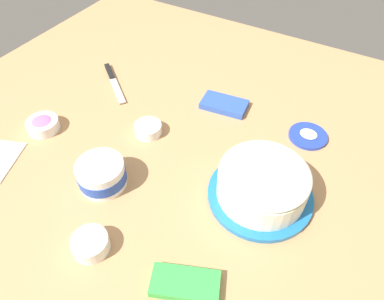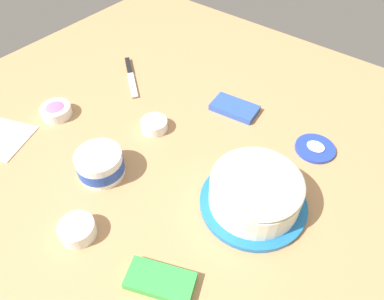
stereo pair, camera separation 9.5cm
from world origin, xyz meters
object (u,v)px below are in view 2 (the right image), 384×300
at_px(frosted_cake, 255,192).
at_px(sprinkle_bowl_pink, 56,110).
at_px(frosting_tub, 100,164).
at_px(candy_box_lower, 234,108).
at_px(spreading_knife, 130,73).
at_px(frosting_tub_lid, 315,148).
at_px(paper_napkin, 1,138).
at_px(sprinkle_bowl_orange, 154,125).
at_px(sprinkle_bowl_green, 77,230).
at_px(candy_box_upper, 160,281).

xyz_separation_m(frosted_cake, sprinkle_bowl_pink, (0.66, 0.09, -0.03)).
bearing_deg(frosted_cake, sprinkle_bowl_pink, 8.03).
relative_size(frosting_tub, candy_box_lower, 0.86).
height_order(frosted_cake, frosting_tub, frosted_cake).
distance_m(spreading_knife, sprinkle_bowl_pink, 0.30).
bearing_deg(frosting_tub_lid, sprinkle_bowl_pink, 27.42).
distance_m(spreading_knife, paper_napkin, 0.47).
bearing_deg(sprinkle_bowl_orange, frosting_tub, 91.79).
bearing_deg(sprinkle_bowl_pink, frosting_tub, 166.25).
xyz_separation_m(frosting_tub_lid, sprinkle_bowl_green, (0.31, 0.59, 0.01)).
xyz_separation_m(frosting_tub, sprinkle_bowl_orange, (0.01, -0.21, -0.02)).
height_order(frosting_tub, candy_box_upper, frosting_tub).
relative_size(frosted_cake, paper_napkin, 1.76).
bearing_deg(sprinkle_bowl_orange, frosted_cake, 172.41).
height_order(frosted_cake, spreading_knife, frosted_cake).
height_order(frosted_cake, sprinkle_bowl_orange, frosted_cake).
relative_size(sprinkle_bowl_orange, sprinkle_bowl_green, 0.96).
relative_size(frosted_cake, candy_box_lower, 1.84).
xyz_separation_m(frosting_tub, candy_box_lower, (-0.13, -0.43, -0.03)).
height_order(sprinkle_bowl_pink, paper_napkin, sprinkle_bowl_pink).
distance_m(sprinkle_bowl_green, candy_box_lower, 0.59).
relative_size(spreading_knife, sprinkle_bowl_green, 2.37).
distance_m(spreading_knife, candy_box_upper, 0.77).
bearing_deg(sprinkle_bowl_green, sprinkle_bowl_orange, -74.42).
relative_size(sprinkle_bowl_pink, sprinkle_bowl_orange, 1.17).
distance_m(sprinkle_bowl_green, paper_napkin, 0.43).
xyz_separation_m(spreading_knife, sprinkle_bowl_pink, (0.02, 0.30, 0.01)).
xyz_separation_m(frosted_cake, candy_box_lower, (0.23, -0.27, -0.04)).
height_order(frosted_cake, sprinkle_bowl_pink, frosted_cake).
relative_size(frosting_tub_lid, spreading_knife, 0.57).
height_order(spreading_knife, sprinkle_bowl_pink, sprinkle_bowl_pink).
relative_size(candy_box_lower, paper_napkin, 0.96).
relative_size(spreading_knife, sprinkle_bowl_orange, 2.48).
height_order(frosted_cake, frosting_tub_lid, frosted_cake).
bearing_deg(sprinkle_bowl_orange, candy_box_lower, -122.57).
xyz_separation_m(frosted_cake, frosting_tub_lid, (-0.04, -0.27, -0.04)).
relative_size(sprinkle_bowl_pink, paper_napkin, 0.62).
height_order(spreading_knife, sprinkle_bowl_orange, sprinkle_bowl_orange).
bearing_deg(candy_box_lower, sprinkle_bowl_green, 79.15).
bearing_deg(spreading_knife, sprinkle_bowl_green, 124.59).
distance_m(frosted_cake, sprinkle_bowl_orange, 0.38).
relative_size(frosted_cake, frosting_tub, 2.13).
bearing_deg(sprinkle_bowl_pink, frosted_cake, -171.97).
bearing_deg(candy_box_upper, frosted_cake, -121.22).
height_order(sprinkle_bowl_green, candy_box_lower, sprinkle_bowl_green).
bearing_deg(frosted_cake, candy_box_upper, 80.81).
bearing_deg(frosting_tub, spreading_knife, -54.16).
bearing_deg(sprinkle_bowl_orange, sprinkle_bowl_pink, 26.88).
relative_size(spreading_knife, paper_napkin, 1.32).
relative_size(sprinkle_bowl_orange, candy_box_lower, 0.55).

